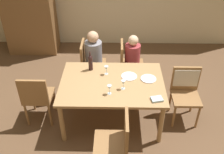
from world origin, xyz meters
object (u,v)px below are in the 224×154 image
object	(u,v)px
chair_left_end	(37,96)
dinner_plate_guest_left	(129,76)
armoire_cabinet	(28,6)
dining_table	(112,86)
wine_bottle_tall_green	(90,62)
wine_glass_centre	(109,88)
chair_right_end	(185,86)
wine_glass_near_left	(106,68)
person_man_bearded	(95,56)
person_woman_host	(134,58)
chair_near	(117,140)
wine_glass_near_right	(123,83)
dinner_plate_host	(148,79)
chair_far_right	(127,62)
handbag	(47,99)
chair_far_left	(89,61)

from	to	relation	value
chair_left_end	dinner_plate_guest_left	bearing A→B (deg)	9.48
armoire_cabinet	dining_table	world-z (taller)	armoire_cabinet
wine_bottle_tall_green	wine_glass_centre	distance (m)	0.70
dining_table	chair_left_end	world-z (taller)	chair_left_end
chair_right_end	wine_glass_near_left	distance (m)	1.31
wine_bottle_tall_green	dinner_plate_guest_left	xyz separation A→B (m)	(0.63, -0.19, -0.14)
chair_left_end	person_man_bearded	bearing A→B (deg)	50.66
dinner_plate_guest_left	person_woman_host	bearing A→B (deg)	81.60
chair_right_end	wine_glass_near_left	xyz separation A→B (m)	(-1.28, 0.10, 0.27)
chair_right_end	dinner_plate_guest_left	bearing A→B (deg)	-1.98
chair_left_end	wine_glass_near_left	bearing A→B (deg)	15.95
chair_near	wine_bottle_tall_green	size ratio (longest dim) A/B	2.76
chair_near	wine_glass_near_right	size ratio (longest dim) A/B	6.17
dinner_plate_host	dinner_plate_guest_left	size ratio (longest dim) A/B	0.98
chair_near	chair_left_end	xyz separation A→B (m)	(-1.27, 0.86, 0.00)
dining_table	wine_glass_near_left	world-z (taller)	wine_glass_near_left
chair_right_end	person_man_bearded	size ratio (longest dim) A/B	0.80
wine_bottle_tall_green	armoire_cabinet	bearing A→B (deg)	128.13
wine_glass_centre	wine_glass_near_right	distance (m)	0.23
chair_far_right	chair_left_end	distance (m)	1.78
chair_far_right	wine_bottle_tall_green	world-z (taller)	wine_bottle_tall_green
armoire_cabinet	dinner_plate_guest_left	bearing A→B (deg)	-44.86
person_woman_host	wine_glass_near_right	xyz separation A→B (m)	(-0.22, -1.10, 0.23)
person_woman_host	dinner_plate_guest_left	distance (m)	0.81
wine_bottle_tall_green	handbag	bearing A→B (deg)	179.78
dining_table	chair_left_end	size ratio (longest dim) A/B	1.74
wine_glass_centre	chair_left_end	bearing A→B (deg)	170.68
person_man_bearded	wine_glass_centre	world-z (taller)	person_man_bearded
dining_table	wine_bottle_tall_green	distance (m)	0.55
chair_right_end	person_woman_host	world-z (taller)	person_woman_host
chair_far_right	armoire_cabinet	bearing A→B (deg)	-122.20
chair_right_end	dinner_plate_guest_left	distance (m)	0.93
chair_far_left	chair_right_end	distance (m)	1.83
dinner_plate_host	handbag	xyz separation A→B (m)	(-1.75, 0.26, -0.65)
chair_far_right	wine_glass_centre	bearing A→B (deg)	-14.01
chair_right_end	dinner_plate_host	world-z (taller)	chair_right_end
dining_table	person_woman_host	xyz separation A→B (m)	(0.39, 0.95, -0.04)
dinner_plate_host	dinner_plate_guest_left	distance (m)	0.31
wine_glass_near_left	chair_near	bearing A→B (deg)	-81.14
dinner_plate_guest_left	wine_glass_centre	bearing A→B (deg)	-124.90
chair_far_left	person_man_bearded	bearing A→B (deg)	90.00
person_man_bearded	wine_glass_near_right	xyz separation A→B (m)	(0.50, -1.10, 0.20)
chair_near	chair_right_end	distance (m)	1.53
wine_glass_near_right	chair_far_left	bearing A→B (deg)	119.30
wine_glass_centre	wine_bottle_tall_green	bearing A→B (deg)	117.54
chair_near	person_woman_host	bearing A→B (deg)	-8.98
chair_right_end	wine_glass_centre	bearing A→B (deg)	18.24
chair_far_left	handbag	world-z (taller)	chair_far_left
wine_glass_near_left	handbag	bearing A→B (deg)	173.36
chair_near	person_man_bearded	size ratio (longest dim) A/B	0.80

